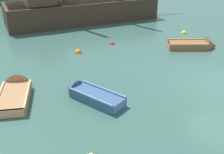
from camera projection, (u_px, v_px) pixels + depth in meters
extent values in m
plane|color=#33564C|center=(223.00, 85.00, 12.97)|extent=(120.00, 120.00, 0.00)
cube|color=#38281E|center=(82.00, 15.00, 23.59)|extent=(12.49, 4.50, 2.52)
cube|color=#997A51|center=(82.00, 1.00, 23.07)|extent=(11.98, 4.16, 0.10)
cube|color=brown|center=(187.00, 46.00, 17.56)|extent=(2.68, 2.10, 0.48)
cone|color=brown|center=(211.00, 46.00, 17.57)|extent=(1.04, 1.25, 1.09)
cube|color=#AE7B4F|center=(169.00, 45.00, 17.51)|extent=(0.56, 0.98, 0.34)
cube|color=#AE7B4F|center=(194.00, 43.00, 17.48)|extent=(0.63, 1.02, 0.05)
cube|color=#AE7B4F|center=(181.00, 43.00, 17.47)|extent=(0.63, 1.02, 0.05)
cube|color=#AE7B4F|center=(190.00, 45.00, 16.96)|extent=(2.16, 1.13, 0.07)
cube|color=#AE7B4F|center=(185.00, 39.00, 17.92)|extent=(2.16, 1.13, 0.07)
cube|color=#9E7047|center=(14.00, 100.00, 11.53)|extent=(1.90, 2.70, 0.47)
cone|color=#9E7047|center=(19.00, 83.00, 12.90)|extent=(1.29, 0.95, 1.15)
cube|color=tan|center=(9.00, 114.00, 10.46)|extent=(1.07, 0.45, 0.33)
cube|color=tan|center=(15.00, 91.00, 11.84)|extent=(1.12, 0.51, 0.05)
cube|color=tan|center=(12.00, 101.00, 11.08)|extent=(1.12, 0.51, 0.05)
cube|color=tan|center=(27.00, 93.00, 11.50)|extent=(0.81, 2.31, 0.07)
cube|color=#335175|center=(97.00, 99.00, 11.56)|extent=(1.81, 2.52, 0.50)
cone|color=#335175|center=(72.00, 88.00, 12.39)|extent=(1.06, 0.92, 0.89)
cube|color=#4F75A1|center=(119.00, 106.00, 10.90)|extent=(0.82, 0.45, 0.35)
cube|color=#4F75A1|center=(90.00, 92.00, 11.71)|extent=(0.86, 0.52, 0.05)
cube|color=#4F75A1|center=(105.00, 98.00, 11.25)|extent=(0.86, 0.52, 0.05)
cube|color=#4F75A1|center=(104.00, 89.00, 11.74)|extent=(1.01, 2.13, 0.07)
cube|color=#4F75A1|center=(90.00, 97.00, 11.14)|extent=(1.01, 2.13, 0.07)
sphere|color=yellow|center=(184.00, 33.00, 20.42)|extent=(0.42, 0.42, 0.42)
sphere|color=red|center=(112.00, 44.00, 18.26)|extent=(0.34, 0.34, 0.34)
sphere|color=orange|center=(78.00, 53.00, 16.82)|extent=(0.43, 0.43, 0.43)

